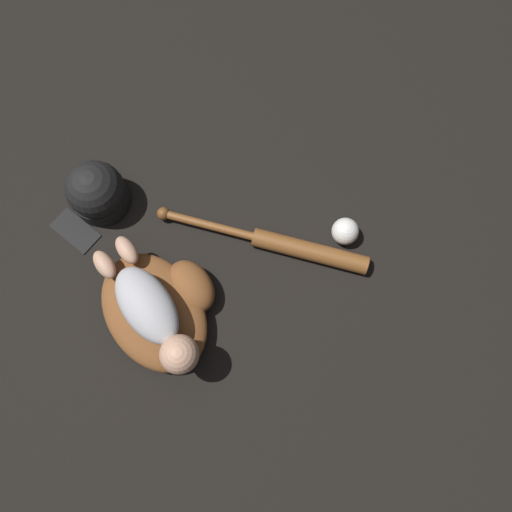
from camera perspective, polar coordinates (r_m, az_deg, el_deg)
The scene contains 6 objects.
ground_plane at distance 1.32m, azimuth -13.33°, elevation -6.68°, with size 6.00×6.00×0.00m, color black.
baseball_glove at distance 1.26m, azimuth -10.89°, elevation -5.75°, with size 0.37×0.32×0.09m.
baby_figure at distance 1.18m, azimuth -11.85°, elevation -6.29°, with size 0.38×0.17×0.09m.
baseball_bat at distance 1.30m, azimuth 3.75°, elevation 1.18°, with size 0.52×0.29×0.05m.
baseball at distance 1.32m, azimuth 10.15°, elevation 2.80°, with size 0.07×0.07×0.07m.
baseball_cap at distance 1.37m, azimuth -17.75°, elevation 6.93°, with size 0.15×0.22×0.15m.
Camera 1 is at (0.36, 0.05, 1.26)m, focal length 35.00 mm.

